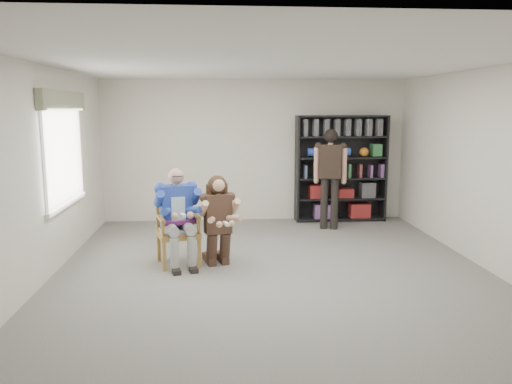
{
  "coord_description": "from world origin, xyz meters",
  "views": [
    {
      "loc": [
        -0.74,
        -6.42,
        2.23
      ],
      "look_at": [
        -0.2,
        0.6,
        1.05
      ],
      "focal_mm": 35.0,
      "sensor_mm": 36.0,
      "label": 1
    }
  ],
  "objects_px": {
    "seated_man": "(178,217)",
    "standing_man": "(330,180)",
    "kneeling_woman": "(219,222)",
    "armchair": "(178,228)",
    "bookshelf": "(341,169)"
  },
  "relations": [
    {
      "from": "seated_man",
      "to": "standing_man",
      "type": "relative_size",
      "value": 0.76
    },
    {
      "from": "seated_man",
      "to": "armchair",
      "type": "bearing_deg",
      "value": 0.0
    },
    {
      "from": "standing_man",
      "to": "armchair",
      "type": "bearing_deg",
      "value": -128.72
    },
    {
      "from": "seated_man",
      "to": "standing_man",
      "type": "bearing_deg",
      "value": 21.55
    },
    {
      "from": "seated_man",
      "to": "bookshelf",
      "type": "relative_size",
      "value": 0.67
    },
    {
      "from": "armchair",
      "to": "bookshelf",
      "type": "height_order",
      "value": "bookshelf"
    },
    {
      "from": "kneeling_woman",
      "to": "standing_man",
      "type": "xyz_separation_m",
      "value": [
        2.07,
        2.09,
        0.28
      ]
    },
    {
      "from": "kneeling_woman",
      "to": "bookshelf",
      "type": "height_order",
      "value": "bookshelf"
    },
    {
      "from": "armchair",
      "to": "kneeling_woman",
      "type": "distance_m",
      "value": 0.6
    },
    {
      "from": "armchair",
      "to": "standing_man",
      "type": "xyz_separation_m",
      "value": [
        2.65,
        1.97,
        0.39
      ]
    },
    {
      "from": "armchair",
      "to": "kneeling_woman",
      "type": "relative_size",
      "value": 0.84
    },
    {
      "from": "armchair",
      "to": "bookshelf",
      "type": "bearing_deg",
      "value": 26.35
    },
    {
      "from": "seated_man",
      "to": "bookshelf",
      "type": "bearing_deg",
      "value": 26.35
    },
    {
      "from": "seated_man",
      "to": "kneeling_woman",
      "type": "height_order",
      "value": "seated_man"
    },
    {
      "from": "armchair",
      "to": "bookshelf",
      "type": "relative_size",
      "value": 0.52
    }
  ]
}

